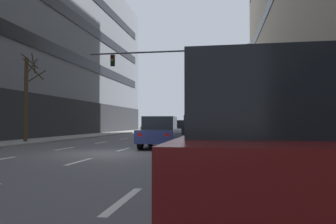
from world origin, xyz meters
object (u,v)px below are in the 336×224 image
(taxi_driving_0, at_px, (155,128))
(car_driving_2, at_px, (185,129))
(car_driving_3, at_px, (160,132))
(street_tree_0, at_px, (27,96))
(taxi_driving_1, at_px, (192,125))
(car_parked_2, at_px, (230,128))
(car_parked_1, at_px, (236,130))
(traffic_signal_0, at_px, (196,72))
(car_parked_0, at_px, (256,148))
(pedestrian_0, at_px, (256,125))
(car_parked_3, at_px, (228,131))

(taxi_driving_0, distance_m, car_driving_2, 3.46)
(car_driving_3, distance_m, street_tree_0, 9.60)
(taxi_driving_1, relative_size, car_parked_2, 0.98)
(taxi_driving_0, height_order, street_tree_0, street_tree_0)
(car_parked_1, distance_m, traffic_signal_0, 13.14)
(car_parked_0, bearing_deg, taxi_driving_1, 96.73)
(car_driving_3, xyz_separation_m, street_tree_0, (-9.13, 1.91, 2.24))
(car_parked_1, height_order, pedestrian_0, car_parked_1)
(car_parked_2, relative_size, traffic_signal_0, 0.38)
(car_parked_0, xyz_separation_m, car_parked_1, (0.00, 6.10, 0.08))
(pedestrian_0, bearing_deg, car_driving_3, -115.35)
(taxi_driving_1, distance_m, pedestrian_0, 7.55)
(taxi_driving_1, height_order, car_parked_2, taxi_driving_1)
(car_parked_2, bearing_deg, car_parked_1, -90.00)
(car_driving_3, relative_size, car_parked_1, 0.98)
(car_parked_0, height_order, car_parked_1, car_parked_1)
(car_parked_1, bearing_deg, car_parked_3, 90.01)
(car_parked_0, distance_m, car_parked_2, 11.93)
(traffic_signal_0, bearing_deg, pedestrian_0, 56.65)
(car_parked_1, xyz_separation_m, traffic_signal_0, (-2.23, 12.35, 3.88))
(car_driving_2, relative_size, traffic_signal_0, 0.36)
(taxi_driving_1, bearing_deg, car_driving_3, -90.32)
(taxi_driving_0, distance_m, car_parked_3, 10.94)
(car_parked_1, distance_m, car_parked_3, 11.54)
(traffic_signal_0, height_order, pedestrian_0, traffic_signal_0)
(car_driving_2, distance_m, car_driving_3, 12.18)
(taxi_driving_1, height_order, pedestrian_0, taxi_driving_1)
(taxi_driving_1, relative_size, car_parked_1, 0.96)
(taxi_driving_1, height_order, traffic_signal_0, traffic_signal_0)
(taxi_driving_0, xyz_separation_m, street_tree_0, (-5.95, -11.70, 2.24))
(taxi_driving_1, distance_m, car_driving_2, 5.43)
(taxi_driving_1, height_order, car_parked_3, taxi_driving_1)
(car_parked_2, bearing_deg, taxi_driving_0, 115.67)
(car_driving_2, relative_size, car_parked_1, 0.91)
(car_driving_2, bearing_deg, pedestrian_0, 9.83)
(car_driving_3, height_order, car_parked_2, car_parked_2)
(pedestrian_0, bearing_deg, street_tree_0, -143.62)
(taxi_driving_0, xyz_separation_m, traffic_signal_0, (4.61, -7.73, 4.16))
(car_parked_1, bearing_deg, taxi_driving_1, 98.42)
(car_parked_3, bearing_deg, car_driving_3, -125.77)
(car_driving_3, bearing_deg, taxi_driving_0, 103.18)
(street_tree_0, bearing_deg, car_parked_2, -11.27)
(car_driving_3, relative_size, pedestrian_0, 2.61)
(taxi_driving_1, height_order, car_parked_1, taxi_driving_1)
(taxi_driving_1, bearing_deg, car_parked_1, -81.58)
(car_parked_2, height_order, street_tree_0, street_tree_0)
(car_parked_3, bearing_deg, car_driving_2, 117.48)
(taxi_driving_1, bearing_deg, car_parked_2, -78.95)
(taxi_driving_1, relative_size, car_parked_3, 1.01)
(car_driving_2, xyz_separation_m, car_driving_3, (0.04, -12.18, 0.05))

